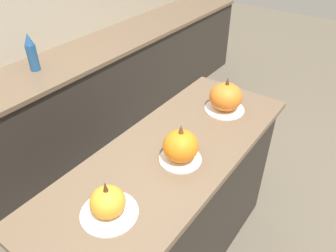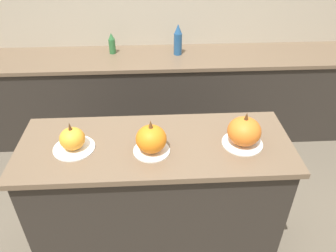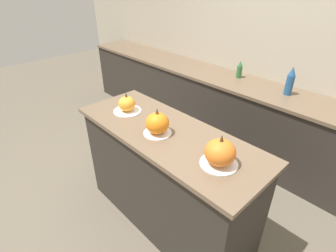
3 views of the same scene
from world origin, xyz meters
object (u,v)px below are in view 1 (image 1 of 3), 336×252
at_px(pumpkin_cake_right, 226,98).
at_px(bottle_tall, 32,53).
at_px(pumpkin_cake_left, 108,203).
at_px(pumpkin_cake_center, 181,147).

distance_m(pumpkin_cake_right, bottle_tall, 1.54).
height_order(pumpkin_cake_left, pumpkin_cake_center, pumpkin_cake_center).
distance_m(pumpkin_cake_left, bottle_tall, 1.67).
xyz_separation_m(pumpkin_cake_center, pumpkin_cake_right, (0.53, 0.04, 0.00)).
xyz_separation_m(pumpkin_cake_left, pumpkin_cake_center, (0.45, -0.05, 0.02)).
bearing_deg(pumpkin_cake_right, pumpkin_cake_center, -175.78).
bearing_deg(bottle_tall, pumpkin_cake_right, -80.27).
bearing_deg(bottle_tall, pumpkin_cake_center, -99.98).
relative_size(pumpkin_cake_left, pumpkin_cake_right, 1.00).
height_order(pumpkin_cake_center, bottle_tall, bottle_tall).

